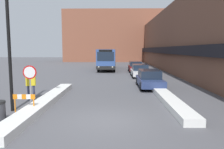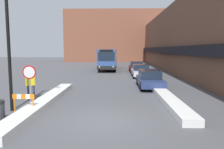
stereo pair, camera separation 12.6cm
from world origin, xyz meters
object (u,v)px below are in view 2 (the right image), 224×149
(stop_sign, at_px, (29,77))
(pedestrian, at_px, (31,82))
(parked_car_front, at_px, (150,79))
(parked_car_middle, at_px, (140,71))
(parked_car_back, at_px, (136,67))
(construction_barricade, at_px, (24,100))
(city_bus, at_px, (108,58))
(street_lamp, at_px, (14,32))

(stop_sign, distance_m, pedestrian, 1.66)
(parked_car_front, bearing_deg, parked_car_middle, 90.00)
(parked_car_back, bearing_deg, parked_car_middle, -90.00)
(construction_barricade, bearing_deg, pedestrian, 105.14)
(city_bus, xyz_separation_m, construction_barricade, (-3.17, -24.17, -1.07))
(parked_car_back, xyz_separation_m, construction_barricade, (-7.30, -20.32, -0.08))
(parked_car_middle, bearing_deg, stop_sign, -119.69)
(parked_car_middle, bearing_deg, street_lamp, -118.73)
(parked_car_front, xyz_separation_m, stop_sign, (-7.53, -6.04, 0.91))
(parked_car_back, distance_m, pedestrian, 19.24)
(city_bus, relative_size, parked_car_middle, 2.66)
(parked_car_middle, distance_m, stop_sign, 15.23)
(stop_sign, distance_m, street_lamp, 2.58)
(parked_car_middle, relative_size, pedestrian, 2.42)
(parked_car_back, relative_size, construction_barricade, 4.22)
(city_bus, distance_m, stop_sign, 23.03)
(city_bus, xyz_separation_m, pedestrian, (-3.94, -21.31, -0.64))
(parked_car_front, distance_m, stop_sign, 9.69)
(city_bus, bearing_deg, pedestrian, -100.48)
(pedestrian, xyz_separation_m, construction_barricade, (0.77, -2.86, -0.43))
(street_lamp, bearing_deg, pedestrian, 96.20)
(street_lamp, bearing_deg, parked_car_front, 42.17)
(parked_car_middle, xyz_separation_m, stop_sign, (-7.53, -13.20, 0.92))
(parked_car_back, distance_m, construction_barricade, 21.60)
(parked_car_front, bearing_deg, pedestrian, -150.51)
(parked_car_middle, bearing_deg, pedestrian, -124.54)
(city_bus, relative_size, pedestrian, 6.44)
(parked_car_front, height_order, pedestrian, pedestrian)
(city_bus, bearing_deg, parked_car_front, -76.13)
(city_bus, bearing_deg, construction_barricade, -97.47)
(parked_car_front, relative_size, stop_sign, 2.05)
(street_lamp, distance_m, construction_barricade, 3.38)
(parked_car_back, height_order, construction_barricade, parked_car_back)
(parked_car_back, relative_size, pedestrian, 2.54)
(parked_car_middle, xyz_separation_m, parked_car_back, (0.00, 5.73, 0.03))
(stop_sign, height_order, street_lamp, street_lamp)
(parked_car_front, bearing_deg, stop_sign, -141.28)
(parked_car_middle, relative_size, street_lamp, 0.69)
(parked_car_front, relative_size, parked_car_middle, 1.05)
(parked_car_front, bearing_deg, construction_barricade, -134.50)
(parked_car_middle, distance_m, construction_barricade, 16.32)
(parked_car_back, xyz_separation_m, street_lamp, (-7.80, -19.96, 3.24))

